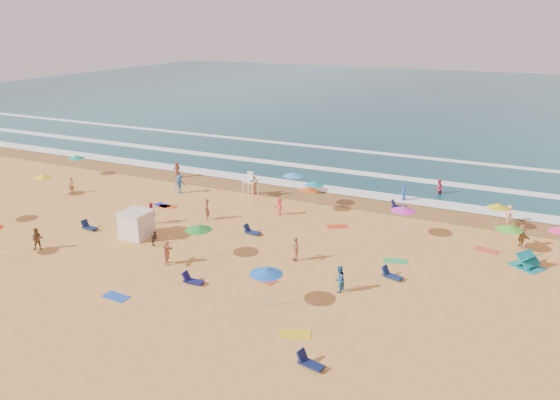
% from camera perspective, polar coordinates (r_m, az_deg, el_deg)
% --- Properties ---
extents(ground, '(220.00, 220.00, 0.00)m').
position_cam_1_polar(ground, '(42.71, -5.16, -3.96)').
color(ground, gold).
rests_on(ground, ground).
extents(ocean, '(220.00, 140.00, 0.18)m').
position_cam_1_polar(ocean, '(120.66, 15.86, 10.05)').
color(ocean, '#0C4756').
rests_on(ocean, ground).
extents(wet_sand, '(220.00, 220.00, 0.00)m').
position_cam_1_polar(wet_sand, '(53.15, 1.69, 0.68)').
color(wet_sand, olive).
rests_on(wet_sand, ground).
extents(surf_foam, '(200.00, 18.70, 0.05)m').
position_cam_1_polar(surf_foam, '(60.96, 5.07, 3.05)').
color(surf_foam, white).
rests_on(surf_foam, ground).
extents(cabana, '(2.00, 2.00, 2.00)m').
position_cam_1_polar(cabana, '(43.80, -14.78, -2.53)').
color(cabana, silver).
rests_on(cabana, ground).
extents(cabana_roof, '(2.20, 2.20, 0.12)m').
position_cam_1_polar(cabana_roof, '(43.45, -14.89, -1.23)').
color(cabana_roof, silver).
rests_on(cabana_roof, cabana).
extents(bicycle, '(1.55, 1.99, 1.01)m').
position_cam_1_polar(bicycle, '(42.62, -13.02, -3.71)').
color(bicycle, black).
rests_on(bicycle, ground).
extents(lifeguard_stand, '(1.20, 1.20, 2.10)m').
position_cam_1_polar(lifeguard_stand, '(51.99, -3.12, 1.45)').
color(lifeguard_stand, white).
rests_on(lifeguard_stand, ground).
extents(beach_umbrellas, '(53.13, 30.09, 0.78)m').
position_cam_1_polar(beach_umbrellas, '(42.64, -2.90, -0.87)').
color(beach_umbrellas, yellow).
rests_on(beach_umbrellas, ground).
extents(loungers, '(37.24, 25.88, 0.34)m').
position_cam_1_polar(loungers, '(37.22, 5.95, -7.22)').
color(loungers, '#0E1C47').
rests_on(loungers, ground).
extents(towels, '(45.57, 22.28, 0.03)m').
position_cam_1_polar(towels, '(40.31, -7.51, -5.44)').
color(towels, red).
rests_on(towels, ground).
extents(beachgoers, '(45.13, 27.42, 2.11)m').
position_cam_1_polar(beachgoers, '(45.55, -1.79, -1.30)').
color(beachgoers, '#E29776').
rests_on(beachgoers, ground).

